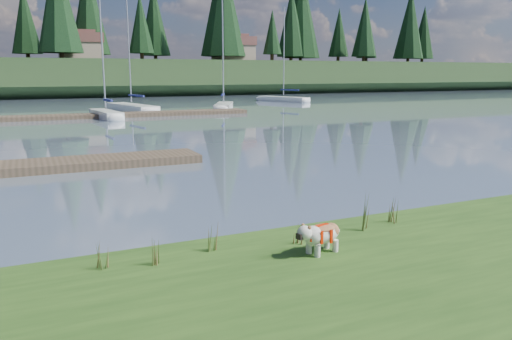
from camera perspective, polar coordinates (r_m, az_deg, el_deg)
name	(u,v)px	position (r m, az deg, el deg)	size (l,w,h in m)	color
ground	(58,119)	(40.30, -21.73, 5.43)	(200.00, 200.00, 0.00)	gray
ridge	(39,79)	(83.13, -23.53, 9.56)	(200.00, 20.00, 5.00)	#1E3218
bulldog	(321,233)	(8.76, 7.47, -7.19)	(0.96, 0.50, 0.57)	silver
dock_far	(85,116)	(40.43, -18.91, 5.85)	(26.00, 2.20, 0.30)	#4C3D2C
sailboat_bg_2	(104,113)	(40.39, -16.97, 6.22)	(1.93, 6.33, 9.56)	white
sailboat_bg_3	(128,107)	(47.80, -14.41, 7.03)	(3.73, 9.04, 12.95)	white
sailboat_bg_4	(224,105)	(48.06, -3.67, 7.38)	(4.23, 6.92, 10.43)	white
sailboat_bg_5	(279,99)	(60.59, 2.66, 8.15)	(4.41, 7.63, 10.99)	white
weed_0	(158,252)	(8.38, -11.12, -9.18)	(0.17, 0.14, 0.51)	#475B23
weed_1	(213,238)	(8.87, -4.98, -7.75)	(0.17, 0.14, 0.54)	#475B23
weed_2	(366,214)	(10.15, 12.45, -4.98)	(0.17, 0.14, 0.77)	#475B23
weed_3	(104,256)	(8.44, -16.94, -9.38)	(0.17, 0.14, 0.49)	#475B23
weed_4	(297,236)	(9.16, 4.68, -7.56)	(0.17, 0.14, 0.38)	#475B23
weed_5	(393,211)	(10.82, 15.43, -4.54)	(0.17, 0.14, 0.59)	#475B23
mud_lip	(162,261)	(9.36, -10.75, -10.20)	(60.00, 0.50, 0.14)	#33281C
conifer_4	(58,0)	(76.87, -21.70, 17.58)	(6.16, 6.16, 15.10)	#382619
conifer_5	(141,24)	(82.21, -13.05, 15.99)	(3.96, 3.96, 10.35)	#382619
conifer_6	(224,5)	(84.32, -3.71, 18.28)	(7.04, 7.04, 17.00)	#382619
conifer_7	(291,22)	(92.68, 4.06, 16.50)	(5.28, 5.28, 13.20)	#382619
conifer_8	(365,27)	(96.22, 12.33, 15.68)	(4.62, 4.62, 11.77)	#382619
conifer_9	(410,24)	(106.79, 17.18, 15.70)	(5.94, 5.94, 14.62)	#382619
house_1	(80,46)	(81.58, -19.45, 13.22)	(6.30, 5.30, 4.65)	gray
house_2	(233,49)	(85.41, -2.61, 13.70)	(6.30, 5.30, 4.65)	gray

